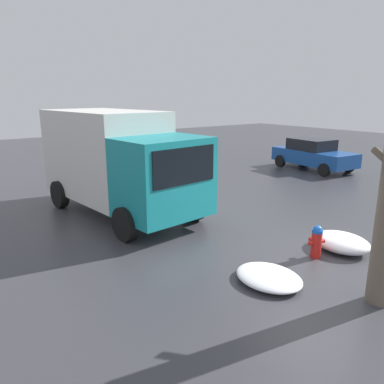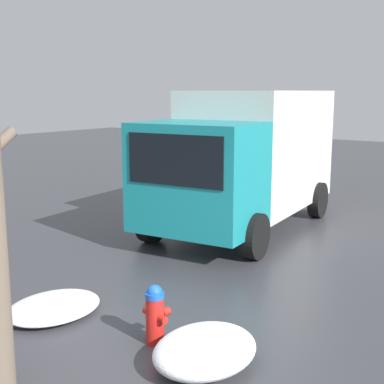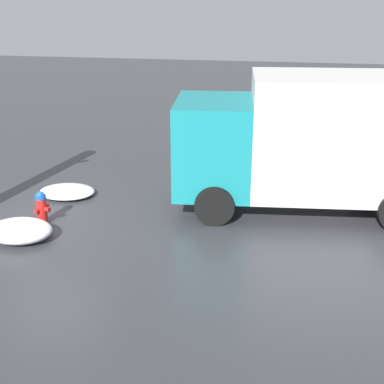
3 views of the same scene
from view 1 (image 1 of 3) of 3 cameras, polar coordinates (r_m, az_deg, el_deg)
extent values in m
plane|color=#38383D|center=(9.31, 18.26, -9.42)|extent=(60.00, 60.00, 0.00)
cylinder|color=red|center=(9.20, 18.41, -7.68)|extent=(0.24, 0.24, 0.61)
cylinder|color=blue|center=(9.08, 18.58, -5.69)|extent=(0.25, 0.25, 0.07)
sphere|color=blue|center=(9.07, 18.60, -5.47)|extent=(0.20, 0.20, 0.20)
cylinder|color=red|center=(9.29, 17.77, -6.92)|extent=(0.12, 0.13, 0.11)
cylinder|color=red|center=(9.07, 17.63, -7.45)|extent=(0.11, 0.12, 0.09)
cylinder|color=red|center=(9.28, 19.24, -7.07)|extent=(0.11, 0.12, 0.09)
cube|color=teal|center=(10.11, -4.43, 2.25)|extent=(1.99, 2.55, 2.14)
cube|color=black|center=(9.35, -1.10, 3.95)|extent=(0.23, 2.00, 0.94)
cube|color=silver|center=(12.55, -13.07, 5.74)|extent=(4.52, 2.81, 2.74)
cylinder|color=black|center=(11.19, 0.22, -2.14)|extent=(0.92, 0.37, 0.90)
cylinder|color=black|center=(9.81, -10.13, -4.82)|extent=(0.92, 0.37, 0.90)
cylinder|color=black|center=(14.31, -10.75, 1.33)|extent=(0.92, 0.37, 0.90)
cylinder|color=black|center=(13.26, -19.51, -0.31)|extent=(0.92, 0.37, 0.90)
cube|color=#194793|center=(19.88, 18.05, 5.12)|extent=(4.32, 2.14, 0.68)
cube|color=black|center=(19.93, 17.74, 6.95)|extent=(2.14, 1.73, 0.55)
cylinder|color=black|center=(19.77, 22.76, 3.65)|extent=(0.62, 0.25, 0.60)
cylinder|color=black|center=(18.38, 19.50, 3.20)|extent=(0.62, 0.25, 0.60)
cylinder|color=black|center=(21.52, 16.68, 4.99)|extent=(0.62, 0.25, 0.60)
cylinder|color=black|center=(20.25, 13.30, 4.64)|extent=(0.62, 0.25, 0.60)
ellipsoid|color=white|center=(7.90, 11.61, -12.57)|extent=(1.43, 1.17, 0.22)
ellipsoid|color=white|center=(9.85, 21.79, -7.12)|extent=(1.39, 1.12, 0.41)
camera|label=2|loc=(11.23, 54.46, 5.98)|focal=50.00mm
camera|label=3|loc=(20.14, 24.40, 17.12)|focal=50.00mm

